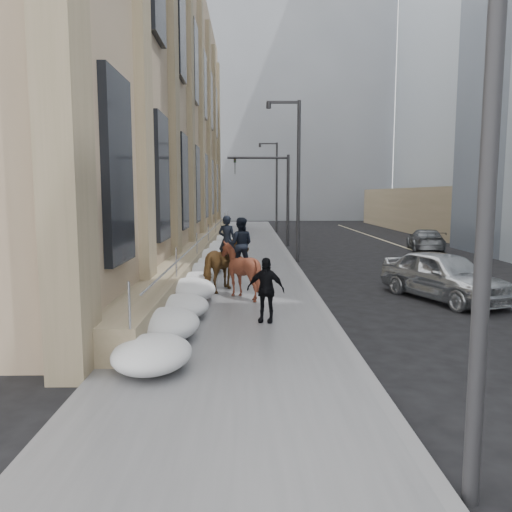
{
  "coord_description": "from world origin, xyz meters",
  "views": [
    {
      "loc": [
        0.45,
        -11.15,
        3.4
      ],
      "look_at": [
        0.63,
        2.67,
        1.7
      ],
      "focal_mm": 35.0,
      "sensor_mm": 36.0,
      "label": 1
    }
  ],
  "objects_px": {
    "mounted_horse_right": "(240,265)",
    "pedestrian": "(266,290)",
    "car_silver": "(443,275)",
    "car_grey": "(426,240)",
    "mounted_horse_left": "(225,262)"
  },
  "relations": [
    {
      "from": "mounted_horse_right",
      "to": "pedestrian",
      "type": "distance_m",
      "value": 3.2
    },
    {
      "from": "car_silver",
      "to": "car_grey",
      "type": "height_order",
      "value": "car_silver"
    },
    {
      "from": "mounted_horse_right",
      "to": "car_grey",
      "type": "distance_m",
      "value": 18.19
    },
    {
      "from": "pedestrian",
      "to": "car_silver",
      "type": "relative_size",
      "value": 0.36
    },
    {
      "from": "mounted_horse_left",
      "to": "mounted_horse_right",
      "type": "distance_m",
      "value": 1.21
    },
    {
      "from": "car_silver",
      "to": "mounted_horse_right",
      "type": "bearing_deg",
      "value": 159.58
    },
    {
      "from": "mounted_horse_right",
      "to": "car_silver",
      "type": "xyz_separation_m",
      "value": [
        6.59,
        0.08,
        -0.36
      ]
    },
    {
      "from": "car_silver",
      "to": "car_grey",
      "type": "bearing_deg",
      "value": 51.56
    },
    {
      "from": "mounted_horse_left",
      "to": "mounted_horse_right",
      "type": "height_order",
      "value": "mounted_horse_left"
    },
    {
      "from": "pedestrian",
      "to": "car_grey",
      "type": "height_order",
      "value": "pedestrian"
    },
    {
      "from": "mounted_horse_right",
      "to": "pedestrian",
      "type": "xyz_separation_m",
      "value": [
        0.72,
        -3.11,
        -0.2
      ]
    },
    {
      "from": "pedestrian",
      "to": "car_silver",
      "type": "height_order",
      "value": "pedestrian"
    },
    {
      "from": "mounted_horse_right",
      "to": "car_silver",
      "type": "bearing_deg",
      "value": -173.74
    },
    {
      "from": "mounted_horse_left",
      "to": "pedestrian",
      "type": "relative_size",
      "value": 1.53
    },
    {
      "from": "mounted_horse_right",
      "to": "pedestrian",
      "type": "bearing_deg",
      "value": 108.52
    }
  ]
}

